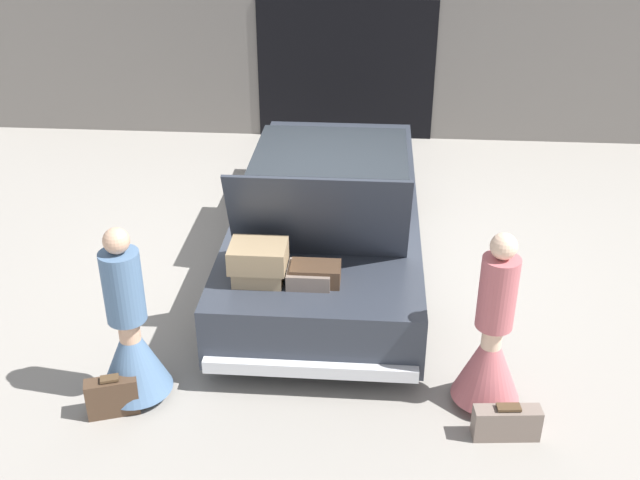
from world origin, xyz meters
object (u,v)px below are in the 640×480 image
at_px(person_left, 131,340).
at_px(suitcase_beside_left_person, 112,396).
at_px(car, 329,213).
at_px(person_right, 491,346).
at_px(suitcase_beside_right_person, 506,423).

distance_m(person_left, suitcase_beside_left_person, 0.50).
relative_size(car, person_right, 3.05).
xyz_separation_m(car, person_right, (1.51, -2.48, 0.02)).
bearing_deg(car, person_right, -58.57).
height_order(person_left, person_right, person_right).
xyz_separation_m(car, suitcase_beside_left_person, (-1.63, -2.85, -0.39)).
bearing_deg(car, suitcase_beside_left_person, -119.76).
xyz_separation_m(car, person_left, (-1.50, -2.60, 0.01)).
bearing_deg(person_right, car, 35.40).
bearing_deg(suitcase_beside_left_person, car, 60.24).
height_order(car, person_right, car).
relative_size(person_right, suitcase_beside_right_person, 2.97).
distance_m(person_right, suitcase_beside_left_person, 3.19).
height_order(suitcase_beside_left_person, suitcase_beside_right_person, suitcase_beside_left_person).
bearing_deg(suitcase_beside_right_person, suitcase_beside_left_person, 179.28).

